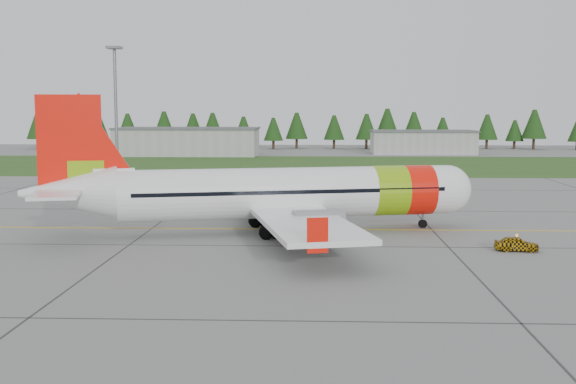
{
  "coord_description": "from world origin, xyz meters",
  "views": [
    {
      "loc": [
        -0.27,
        -55.42,
        10.67
      ],
      "look_at": [
        -2.61,
        3.52,
        3.86
      ],
      "focal_mm": 45.0,
      "sensor_mm": 36.0,
      "label": 1
    }
  ],
  "objects": [
    {
      "name": "service_van",
      "position": [
        -36.21,
        57.82,
        2.4
      ],
      "size": [
        1.83,
        1.74,
        4.81
      ],
      "primitive_type": "imported",
      "rotation": [
        0.0,
        0.0,
        -0.1
      ],
      "color": "silver",
      "rests_on": "ground"
    },
    {
      "name": "floodlight_mast",
      "position": [
        -32.0,
        58.0,
        10.0
      ],
      "size": [
        0.5,
        0.5,
        20.0
      ],
      "primitive_type": "cylinder",
      "color": "slate",
      "rests_on": "ground"
    },
    {
      "name": "follow_me_car",
      "position": [
        14.84,
        -1.27,
        1.63
      ],
      "size": [
        1.24,
        1.42,
        3.26
      ],
      "primitive_type": "imported",
      "rotation": [
        0.0,
        0.0,
        1.47
      ],
      "color": "#ECB20D",
      "rests_on": "ground"
    },
    {
      "name": "taxi_guideline",
      "position": [
        0.0,
        8.0,
        0.01
      ],
      "size": [
        120.0,
        0.25,
        0.02
      ],
      "primitive_type": "cube",
      "color": "gold",
      "rests_on": "ground"
    },
    {
      "name": "grass_strip",
      "position": [
        0.0,
        82.0,
        0.01
      ],
      "size": [
        320.0,
        50.0,
        0.03
      ],
      "primitive_type": "cube",
      "color": "#30561E",
      "rests_on": "ground"
    },
    {
      "name": "hangar_east",
      "position": [
        25.0,
        118.0,
        2.6
      ],
      "size": [
        24.0,
        12.0,
        5.2
      ],
      "primitive_type": "cube",
      "color": "#A8A8A3",
      "rests_on": "ground"
    },
    {
      "name": "ground",
      "position": [
        0.0,
        0.0,
        0.0
      ],
      "size": [
        320.0,
        320.0,
        0.0
      ],
      "primitive_type": "plane",
      "color": "gray",
      "rests_on": "ground"
    },
    {
      "name": "aircraft",
      "position": [
        -3.53,
        6.3,
        3.41
      ],
      "size": [
        38.52,
        36.16,
        11.83
      ],
      "rotation": [
        0.0,
        0.0,
        0.23
      ],
      "color": "white",
      "rests_on": "ground"
    },
    {
      "name": "treeline",
      "position": [
        0.0,
        138.0,
        5.0
      ],
      "size": [
        160.0,
        8.0,
        10.0
      ],
      "primitive_type": null,
      "color": "#1C3F14",
      "rests_on": "ground"
    },
    {
      "name": "hangar_west",
      "position": [
        -30.0,
        110.0,
        3.0
      ],
      "size": [
        32.0,
        14.0,
        6.0
      ],
      "primitive_type": "cube",
      "color": "#A8A8A3",
      "rests_on": "ground"
    }
  ]
}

